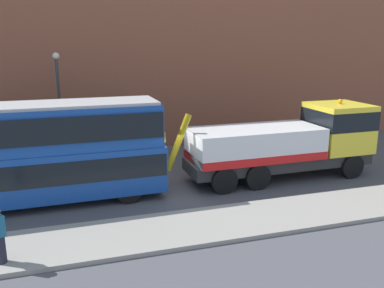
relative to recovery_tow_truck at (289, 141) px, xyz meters
The scene contains 6 objects.
ground_plane 5.89m from the recovery_tow_truck, behind, with size 120.00×120.00×0.00m, color #4C4C51.
near_kerb 7.15m from the recovery_tow_truck, 143.90° to the right, with size 60.00×2.80×0.15m, color gray.
building_facade 11.79m from the recovery_tow_truck, 124.33° to the left, with size 60.00×1.50×16.00m.
recovery_tow_truck is the anchor object (origin of this frame).
double_decker_bus 11.76m from the recovery_tow_truck, behind, with size 11.08×2.72×4.06m.
street_lamp 12.06m from the recovery_tow_truck, 149.65° to the left, with size 0.36×0.36×5.83m.
Camera 1 is at (-4.48, -16.80, 6.37)m, focal length 38.44 mm.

